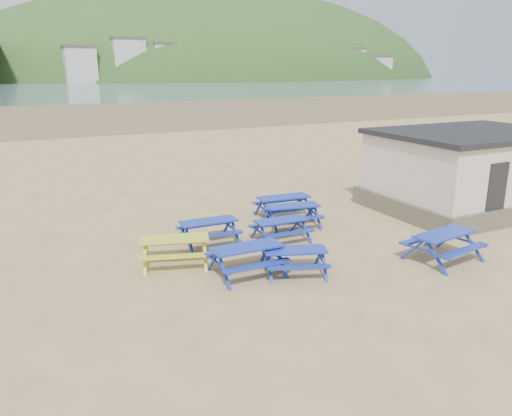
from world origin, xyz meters
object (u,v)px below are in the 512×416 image
picnic_table_yellow (175,251)px  amenity_block (469,170)px  picnic_table_blue_a (209,232)px  picnic_table_blue_b (284,207)px

picnic_table_yellow → amenity_block: 12.67m
amenity_block → picnic_table_yellow: bearing=-176.8°
picnic_table_blue_a → picnic_table_blue_b: 3.86m
picnic_table_blue_a → amenity_block: (11.06, -0.59, 1.18)m
picnic_table_blue_a → amenity_block: 11.14m
picnic_table_blue_b → amenity_block: size_ratio=0.28×
picnic_table_blue_a → picnic_table_blue_b: bearing=22.5°
picnic_table_blue_b → amenity_block: bearing=-11.1°
picnic_table_yellow → amenity_block: size_ratio=0.31×
picnic_table_blue_a → picnic_table_blue_b: size_ratio=0.89×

